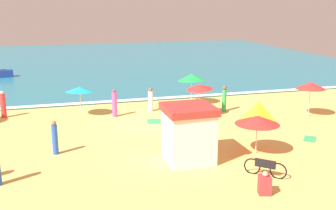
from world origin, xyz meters
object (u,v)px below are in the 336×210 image
beach_umbrella_1 (191,77)px  beachgoer_1 (55,138)px  beach_umbrella_6 (257,120)px  beachgoer_2 (224,99)px  beach_umbrella_4 (80,89)px  beachgoer_3 (151,100)px  parked_bicycle (265,167)px  beachgoer_0 (3,105)px  beach_umbrella_5 (311,85)px  lifeguard_cabana (188,133)px  beach_umbrella_8 (200,87)px  beach_tent (258,113)px  beachgoer_4 (265,184)px  beachgoer_7 (115,103)px

beach_umbrella_1 → beachgoer_1: bearing=-141.3°
beach_umbrella_6 → beachgoer_2: (1.67, 7.69, -0.81)m
beach_umbrella_4 → beachgoer_3: bearing=-0.5°
parked_bicycle → beachgoer_1: (-8.41, 5.06, 0.43)m
parked_bicycle → beachgoer_0: 17.06m
beach_umbrella_6 → beachgoer_0: beach_umbrella_6 is taller
beach_umbrella_6 → beachgoer_2: size_ratio=1.53×
beach_umbrella_6 → parked_bicycle: beach_umbrella_6 is taller
beach_umbrella_6 → parked_bicycle: (-0.91, -2.55, -1.29)m
beach_umbrella_5 → beach_umbrella_6: size_ratio=0.87×
beachgoer_3 → beachgoer_1: bearing=-133.7°
lifeguard_cabana → beach_umbrella_8: size_ratio=1.16×
beach_umbrella_4 → beach_tent: beach_umbrella_4 is taller
beach_umbrella_5 → beach_umbrella_4: bearing=164.1°
beach_umbrella_8 → beachgoer_1: (-9.00, -4.58, -1.09)m
beachgoer_0 → beachgoer_3: bearing=-6.2°
beachgoer_1 → beachgoer_2: size_ratio=0.96×
lifeguard_cabana → beach_umbrella_8: 7.73m
beach_umbrella_1 → beach_umbrella_5: (6.24, -5.01, 0.03)m
beach_umbrella_4 → beach_umbrella_8: (7.32, -2.02, 0.15)m
beach_umbrella_1 → beachgoer_0: beach_umbrella_1 is taller
beach_tent → lifeguard_cabana: bearing=-144.0°
beachgoer_2 → beachgoer_4: (-3.41, -11.73, -0.48)m
beachgoer_2 → beachgoer_1: bearing=-154.7°
beach_umbrella_6 → beachgoer_2: bearing=77.8°
beach_umbrella_1 → beach_umbrella_6: beach_umbrella_1 is taller
beachgoer_0 → beachgoer_7: size_ratio=0.96×
beach_tent → beachgoer_2: size_ratio=1.54×
beach_umbrella_6 → beach_umbrella_5: bearing=38.5°
beach_tent → beachgoer_1: beachgoer_1 is taller
beach_umbrella_5 → beach_umbrella_6: bearing=-141.5°
beachgoer_0 → beachgoer_3: beachgoer_0 is taller
beach_tent → beachgoer_1: (-11.70, -1.76, 0.09)m
beachgoer_2 → beachgoer_4: bearing=-106.2°
beachgoer_7 → beach_umbrella_6: bearing=-56.4°
lifeguard_cabana → beach_tent: lifeguard_cabana is taller
beachgoer_2 → beachgoer_3: 4.91m
beach_umbrella_6 → parked_bicycle: bearing=-109.7°
beach_tent → beachgoer_7: bearing=152.6°
beachgoer_0 → beach_umbrella_4: bearing=-11.7°
beachgoer_0 → parked_bicycle: bearing=-47.8°
beachgoer_3 → beach_umbrella_5: bearing=-22.7°
beach_umbrella_5 → beachgoer_4: beach_umbrella_5 is taller
beachgoer_4 → beach_umbrella_4: bearing=114.2°
beachgoer_4 → beachgoer_7: (-3.82, 12.43, 0.47)m
parked_bicycle → beachgoer_3: (-2.14, 11.62, 0.40)m
beach_tent → beachgoer_0: size_ratio=1.55×
beach_umbrella_6 → beachgoer_2: 7.91m
beach_umbrella_6 → beach_umbrella_8: (-0.32, 7.09, 0.23)m
beach_umbrella_8 → beachgoer_4: bearing=-97.3°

